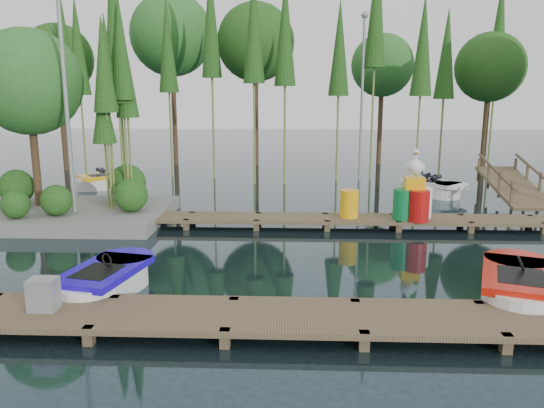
{
  "coord_description": "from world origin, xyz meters",
  "views": [
    {
      "loc": [
        1.04,
        -12.71,
        3.89
      ],
      "look_at": [
        0.5,
        0.5,
        1.1
      ],
      "focal_mm": 35.0,
      "sensor_mm": 36.0,
      "label": 1
    }
  ],
  "objects_px": {
    "island": "(52,116)",
    "boat_blue": "(106,282)",
    "boat_red": "(519,288)",
    "boat_yellow_far": "(107,181)",
    "utility_cabinet": "(44,294)",
    "yellow_barrel": "(349,204)",
    "drum_cluster": "(415,199)"
  },
  "relations": [
    {
      "from": "island",
      "to": "boat_blue",
      "type": "relative_size",
      "value": 2.43
    },
    {
      "from": "boat_red",
      "to": "boat_yellow_far",
      "type": "bearing_deg",
      "value": 155.5
    },
    {
      "from": "utility_cabinet",
      "to": "boat_red",
      "type": "bearing_deg",
      "value": 9.52
    },
    {
      "from": "boat_yellow_far",
      "to": "utility_cabinet",
      "type": "relative_size",
      "value": 5.23
    },
    {
      "from": "utility_cabinet",
      "to": "yellow_barrel",
      "type": "distance_m",
      "value": 9.1
    },
    {
      "from": "island",
      "to": "drum_cluster",
      "type": "relative_size",
      "value": 3.32
    },
    {
      "from": "island",
      "to": "boat_yellow_far",
      "type": "distance_m",
      "value": 6.13
    },
    {
      "from": "drum_cluster",
      "to": "island",
      "type": "bearing_deg",
      "value": 175.01
    },
    {
      "from": "boat_yellow_far",
      "to": "utility_cabinet",
      "type": "height_order",
      "value": "boat_yellow_far"
    },
    {
      "from": "boat_blue",
      "to": "drum_cluster",
      "type": "relative_size",
      "value": 1.37
    },
    {
      "from": "island",
      "to": "boat_blue",
      "type": "height_order",
      "value": "island"
    },
    {
      "from": "drum_cluster",
      "to": "yellow_barrel",
      "type": "bearing_deg",
      "value": 175.22
    },
    {
      "from": "island",
      "to": "yellow_barrel",
      "type": "distance_m",
      "value": 9.34
    },
    {
      "from": "island",
      "to": "boat_red",
      "type": "xyz_separation_m",
      "value": [
        11.6,
        -6.38,
        -2.9
      ]
    },
    {
      "from": "island",
      "to": "drum_cluster",
      "type": "height_order",
      "value": "island"
    },
    {
      "from": "boat_blue",
      "to": "yellow_barrel",
      "type": "relative_size",
      "value": 3.41
    },
    {
      "from": "boat_blue",
      "to": "drum_cluster",
      "type": "xyz_separation_m",
      "value": [
        7.15,
        5.34,
        0.64
      ]
    },
    {
      "from": "utility_cabinet",
      "to": "island",
      "type": "bearing_deg",
      "value": 112.13
    },
    {
      "from": "yellow_barrel",
      "to": "drum_cluster",
      "type": "bearing_deg",
      "value": -4.78
    },
    {
      "from": "boat_blue",
      "to": "yellow_barrel",
      "type": "xyz_separation_m",
      "value": [
        5.3,
        5.5,
        0.45
      ]
    },
    {
      "from": "boat_red",
      "to": "utility_cabinet",
      "type": "distance_m",
      "value": 8.56
    },
    {
      "from": "boat_blue",
      "to": "yellow_barrel",
      "type": "distance_m",
      "value": 7.65
    },
    {
      "from": "island",
      "to": "boat_red",
      "type": "height_order",
      "value": "island"
    },
    {
      "from": "boat_blue",
      "to": "utility_cabinet",
      "type": "height_order",
      "value": "utility_cabinet"
    },
    {
      "from": "yellow_barrel",
      "to": "drum_cluster",
      "type": "height_order",
      "value": "drum_cluster"
    },
    {
      "from": "boat_yellow_far",
      "to": "yellow_barrel",
      "type": "relative_size",
      "value": 3.53
    },
    {
      "from": "island",
      "to": "yellow_barrel",
      "type": "height_order",
      "value": "island"
    },
    {
      "from": "boat_red",
      "to": "utility_cabinet",
      "type": "height_order",
      "value": "boat_red"
    },
    {
      "from": "boat_blue",
      "to": "boat_red",
      "type": "relative_size",
      "value": 0.88
    },
    {
      "from": "utility_cabinet",
      "to": "drum_cluster",
      "type": "bearing_deg",
      "value": 41.82
    },
    {
      "from": "utility_cabinet",
      "to": "yellow_barrel",
      "type": "relative_size",
      "value": 0.67
    },
    {
      "from": "boat_blue",
      "to": "boat_yellow_far",
      "type": "distance_m",
      "value": 12.36
    }
  ]
}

